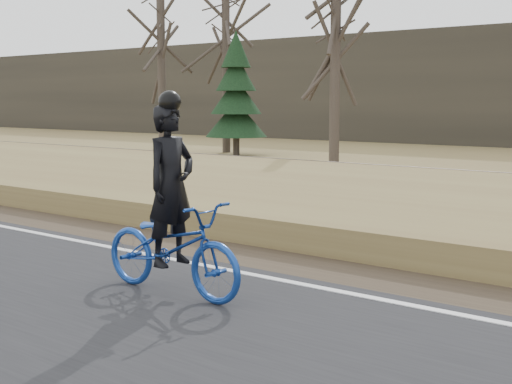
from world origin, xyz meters
The scene contains 11 objects.
ground centered at (0.00, 0.00, 0.00)m, with size 120.00×120.00×0.00m, color olive.
edge_line centered at (0.00, 0.20, 0.07)m, with size 120.00×0.12×0.01m, color silver.
shoulder centered at (0.00, 1.20, 0.02)m, with size 120.00×1.60×0.04m, color #473A2B.
embankment centered at (0.00, 4.20, 0.22)m, with size 120.00×5.00×0.44m, color olive.
ballast centered at (0.00, 8.00, 0.23)m, with size 120.00×3.00×0.45m, color slate.
railroad centered at (0.00, 8.00, 0.53)m, with size 120.00×2.40×0.29m.
cyclist centered at (5.29, -1.08, 0.80)m, with size 2.10×0.74×2.36m.
bare_tree_far_left centered at (-11.59, 15.19, 3.52)m, with size 0.36×0.36×7.04m, color #463C33.
bare_tree_left centered at (-9.67, 17.26, 4.29)m, with size 0.36×0.36×8.58m, color #463C33.
bare_tree_near_left centered at (-1.98, 14.00, 3.69)m, with size 0.36×0.36×7.39m, color #463C33.
conifer centered at (-8.18, 16.17, 2.45)m, with size 2.60×2.60×5.19m.
Camera 1 is at (11.09, -6.83, 2.31)m, focal length 50.00 mm.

